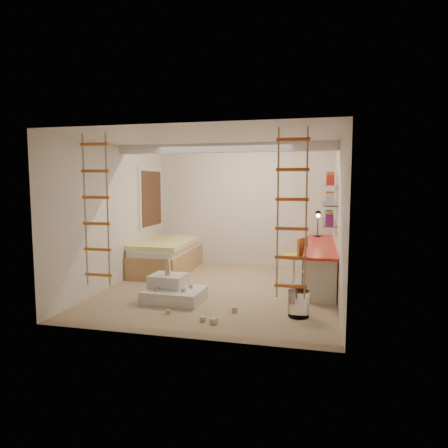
% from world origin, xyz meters
% --- Properties ---
extents(floor, '(4.50, 4.50, 0.00)m').
position_xyz_m(floor, '(0.00, 0.00, 0.00)').
color(floor, tan).
rests_on(floor, ground).
extents(ceiling_beam, '(4.00, 0.18, 0.16)m').
position_xyz_m(ceiling_beam, '(0.00, 0.30, 2.52)').
color(ceiling_beam, white).
rests_on(ceiling_beam, ceiling).
extents(window_frame, '(0.06, 1.15, 1.35)m').
position_xyz_m(window_frame, '(-1.97, 1.50, 1.55)').
color(window_frame, white).
rests_on(window_frame, wall_left).
extents(window_blind, '(0.02, 1.00, 1.20)m').
position_xyz_m(window_blind, '(-1.93, 1.50, 1.55)').
color(window_blind, '#4C2D1E').
rests_on(window_blind, window_frame).
extents(rope_ladder_left, '(0.41, 0.04, 2.13)m').
position_xyz_m(rope_ladder_left, '(-1.35, -1.75, 1.52)').
color(rope_ladder_left, orange).
rests_on(rope_ladder_left, ceiling).
extents(rope_ladder_right, '(0.41, 0.04, 2.13)m').
position_xyz_m(rope_ladder_right, '(1.35, -1.75, 1.52)').
color(rope_ladder_right, '#BD4B20').
rests_on(rope_ladder_right, ceiling).
extents(waste_bin, '(0.30, 0.30, 0.38)m').
position_xyz_m(waste_bin, '(1.43, -1.13, 0.19)').
color(waste_bin, white).
rests_on(waste_bin, floor).
extents(desk, '(0.56, 2.80, 0.75)m').
position_xyz_m(desk, '(1.72, 0.86, 0.40)').
color(desk, red).
rests_on(desk, floor).
extents(shelves, '(0.25, 1.80, 0.71)m').
position_xyz_m(shelves, '(1.87, 1.13, 1.50)').
color(shelves, white).
rests_on(shelves, wall_right).
extents(bed, '(1.02, 2.00, 0.69)m').
position_xyz_m(bed, '(-1.48, 1.23, 0.33)').
color(bed, '#AD7F51').
rests_on(bed, floor).
extents(task_lamp, '(0.14, 0.36, 0.57)m').
position_xyz_m(task_lamp, '(1.67, 1.82, 1.14)').
color(task_lamp, black).
rests_on(task_lamp, desk).
extents(swivel_chair, '(0.69, 0.69, 0.89)m').
position_xyz_m(swivel_chair, '(1.26, 0.78, 0.33)').
color(swivel_chair, gold).
rests_on(swivel_chair, floor).
extents(play_platform, '(0.93, 0.74, 0.40)m').
position_xyz_m(play_platform, '(-0.60, -0.79, 0.16)').
color(play_platform, silver).
rests_on(play_platform, floor).
extents(toy_blocks, '(1.36, 1.06, 0.67)m').
position_xyz_m(toy_blocks, '(-0.31, -1.07, 0.26)').
color(toy_blocks, '#CCB284').
rests_on(toy_blocks, floor).
extents(books, '(0.14, 0.70, 0.92)m').
position_xyz_m(books, '(1.87, 1.13, 1.65)').
color(books, '#8C1E7F').
rests_on(books, shelves).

